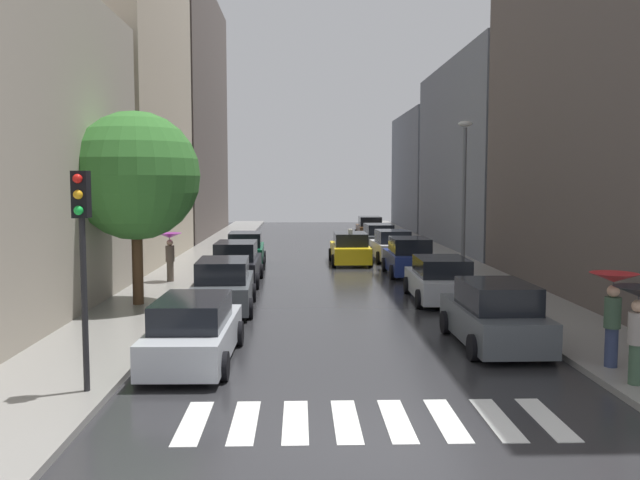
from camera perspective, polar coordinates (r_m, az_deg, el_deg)
ground_plane at (r=34.73m, az=0.35°, el=-2.08°), size 28.00×72.00×0.04m
sidewalk_left at (r=35.09m, az=-10.33°, el=-1.93°), size 3.00×72.00×0.15m
sidewalk_right at (r=35.56m, az=10.88°, el=-1.85°), size 3.00×72.00×0.15m
crosswalk_stripes at (r=12.34m, az=4.40°, el=-15.10°), size 6.75×2.20×0.01m
building_left_mid at (r=37.58m, az=-17.41°, el=15.79°), size 6.00×13.73×22.88m
building_left_far at (r=54.41m, az=-12.26°, el=10.44°), size 6.00×20.22×19.07m
building_right_mid at (r=44.21m, az=14.46°, el=6.95°), size 6.00×18.39×11.78m
building_right_far at (r=61.04m, az=9.89°, el=5.74°), size 6.00×14.88×10.28m
parked_car_left_nearest at (r=16.09m, az=-10.71°, el=-7.68°), size 2.04×4.70×1.57m
parked_car_left_second at (r=22.38m, az=-8.22°, el=-3.93°), size 2.16×4.62×1.71m
parked_car_left_third at (r=28.10m, az=-7.12°, el=-2.05°), size 2.05×4.59×1.77m
parked_car_left_fourth at (r=33.80m, az=-6.37°, el=-0.89°), size 2.11×4.39×1.73m
parked_car_right_nearest at (r=17.90m, az=14.66°, el=-6.29°), size 2.09×4.40×1.70m
parked_car_right_second at (r=24.29m, az=10.22°, el=-3.39°), size 2.23×4.54×1.57m
parked_car_right_third at (r=30.69m, az=7.59°, el=-1.50°), size 2.08×4.21×1.73m
parked_car_right_fourth at (r=36.23m, az=6.15°, el=-0.55°), size 2.20×4.08×1.66m
parked_car_right_fifth at (r=42.86m, az=4.96°, el=0.27°), size 2.16×4.82×1.57m
parked_car_right_sixth at (r=49.58m, az=4.25°, el=0.97°), size 2.03×4.16×1.70m
taxi_midroad at (r=34.84m, az=2.57°, el=-0.76°), size 2.08×4.66×1.81m
pedestrian_near_tree at (r=28.15m, az=-12.68°, el=-0.53°), size 1.00×1.00×2.00m
pedestrian_by_kerb at (r=14.93m, az=25.46°, el=-5.72°), size 0.99×0.99×2.00m
pedestrian_far_side at (r=16.10m, az=23.71°, el=-4.59°), size 1.04×1.04×2.10m
street_tree_left at (r=22.99m, az=-15.45°, el=5.27°), size 4.26×4.26×6.42m
traffic_light_left_corner at (r=13.62m, az=-19.63°, el=0.67°), size 0.30×0.42×4.30m
lamp_post_right at (r=28.39m, az=12.18°, el=4.32°), size 0.60×0.28×6.59m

